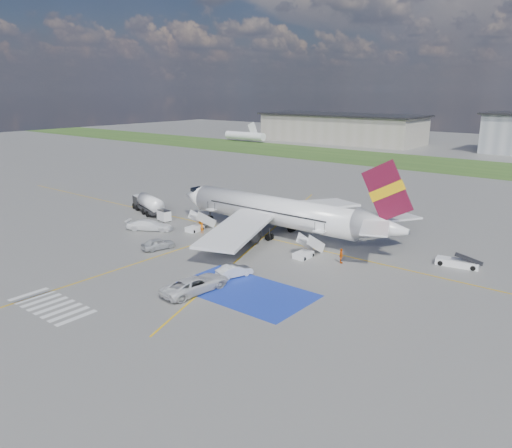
% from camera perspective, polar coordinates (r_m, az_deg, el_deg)
% --- Properties ---
extents(ground, '(400.00, 400.00, 0.00)m').
position_cam_1_polar(ground, '(59.62, -6.29, -4.09)').
color(ground, '#60605E').
rests_on(ground, ground).
extents(grass_strip, '(400.00, 30.00, 0.01)m').
position_cam_1_polar(grass_strip, '(141.70, 22.12, 6.14)').
color(grass_strip, '#2D4C1E').
rests_on(grass_strip, ground).
extents(taxiway_line_main, '(120.00, 0.20, 0.01)m').
position_cam_1_polar(taxiway_line_main, '(68.16, 0.85, -1.51)').
color(taxiway_line_main, gold).
rests_on(taxiway_line_main, ground).
extents(taxiway_line_cross, '(0.20, 60.00, 0.01)m').
position_cam_1_polar(taxiway_line_cross, '(57.37, -16.98, -5.48)').
color(taxiway_line_cross, gold).
rests_on(taxiway_line_cross, ground).
extents(taxiway_line_diag, '(20.71, 56.45, 0.01)m').
position_cam_1_polar(taxiway_line_diag, '(68.16, 0.85, -1.51)').
color(taxiway_line_diag, gold).
rests_on(taxiway_line_diag, ground).
extents(staging_box, '(14.00, 8.00, 0.01)m').
position_cam_1_polar(staging_box, '(50.51, -1.41, -7.64)').
color(staging_box, '#1B34A4').
rests_on(staging_box, ground).
extents(crosswalk, '(9.00, 4.00, 0.01)m').
position_cam_1_polar(crosswalk, '(51.03, -22.36, -8.60)').
color(crosswalk, silver).
rests_on(crosswalk, ground).
extents(terminal_west, '(60.00, 22.00, 10.00)m').
position_cam_1_polar(terminal_west, '(194.90, 9.67, 10.70)').
color(terminal_west, gray).
rests_on(terminal_west, ground).
extents(airliner, '(36.81, 32.95, 11.92)m').
position_cam_1_polar(airliner, '(67.94, 2.90, 1.37)').
color(airliner, silver).
rests_on(airliner, ground).
extents(airstairs_fwd, '(1.90, 5.20, 3.60)m').
position_cam_1_polar(airstairs_fwd, '(71.74, -6.77, -0.25)').
color(airstairs_fwd, silver).
rests_on(airstairs_fwd, ground).
extents(airstairs_aft, '(1.90, 5.20, 3.60)m').
position_cam_1_polar(airstairs_aft, '(60.43, 5.67, -3.19)').
color(airstairs_aft, silver).
rests_on(airstairs_aft, ground).
extents(fuel_tanker, '(9.15, 5.16, 3.03)m').
position_cam_1_polar(fuel_tanker, '(83.12, -12.22, 2.11)').
color(fuel_tanker, black).
rests_on(fuel_tanker, ground).
extents(gpu_cart, '(2.30, 1.68, 1.76)m').
position_cam_1_polar(gpu_cart, '(77.45, -10.46, 0.89)').
color(gpu_cart, silver).
rests_on(gpu_cart, ground).
extents(belt_loader, '(5.16, 2.53, 1.50)m').
position_cam_1_polar(belt_loader, '(61.56, 22.06, -4.17)').
color(belt_loader, silver).
rests_on(belt_loader, ground).
extents(car_silver_a, '(2.80, 4.55, 1.45)m').
position_cam_1_polar(car_silver_a, '(64.06, -11.13, -2.24)').
color(car_silver_a, '#A7A9AD').
rests_on(car_silver_a, ground).
extents(car_silver_b, '(2.63, 4.30, 1.34)m').
position_cam_1_polar(car_silver_b, '(53.96, -2.50, -5.36)').
color(car_silver_b, '#B4B7BC').
rests_on(car_silver_b, ground).
extents(van_white_a, '(3.10, 5.91, 2.14)m').
position_cam_1_polar(van_white_a, '(50.25, -6.92, -6.57)').
color(van_white_a, silver).
rests_on(van_white_a, ground).
extents(van_white_b, '(5.39, 4.29, 1.98)m').
position_cam_1_polar(van_white_b, '(72.89, -12.08, 0.06)').
color(van_white_b, white).
rests_on(van_white_b, ground).
extents(crew_fwd, '(0.62, 0.47, 1.55)m').
position_cam_1_polar(crew_fwd, '(70.20, -6.18, -0.45)').
color(crew_fwd, orange).
rests_on(crew_fwd, ground).
extents(crew_nose, '(0.99, 0.99, 1.61)m').
position_cam_1_polar(crew_nose, '(72.67, -6.46, 0.11)').
color(crew_nose, orange).
rests_on(crew_nose, ground).
extents(crew_aft, '(0.93, 1.11, 1.78)m').
position_cam_1_polar(crew_aft, '(58.73, 9.70, -3.61)').
color(crew_aft, '#E35C0B').
rests_on(crew_aft, ground).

